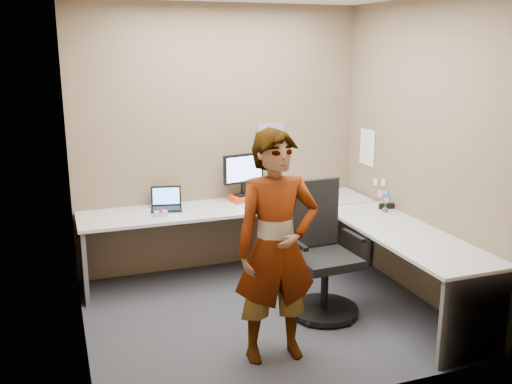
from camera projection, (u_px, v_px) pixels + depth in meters
name	position (u px, v px, depth m)	size (l,w,h in m)	color
ground	(264.00, 315.00, 4.99)	(3.00, 3.00, 0.00)	#25252A
wall_back	(220.00, 140.00, 5.84)	(3.00, 3.00, 0.00)	brown
wall_right	(420.00, 153.00, 5.15)	(2.70, 2.70, 0.00)	brown
wall_left	(73.00, 178.00, 4.17)	(2.70, 2.70, 0.00)	brown
desk	(293.00, 232.00, 5.34)	(2.98, 2.58, 0.73)	#B1B1B1
paper_ream	(244.00, 198.00, 5.90)	(0.28, 0.21, 0.06)	red
monitor	(244.00, 171.00, 5.85)	(0.45, 0.17, 0.43)	black
laptop	(166.00, 203.00, 5.60)	(0.34, 0.30, 0.21)	black
trackball_mouse	(161.00, 213.00, 5.36)	(0.12, 0.08, 0.07)	#B7B7BC
origami	(240.00, 209.00, 5.50)	(0.10, 0.10, 0.06)	white
stapler	(386.00, 206.00, 5.60)	(0.15, 0.04, 0.06)	black
flower	(386.00, 198.00, 5.46)	(0.07, 0.07, 0.22)	brown
calendar_purple	(271.00, 142.00, 6.02)	(0.30, 0.01, 0.40)	#846BB7
calendar_white	(367.00, 147.00, 5.99)	(0.01, 0.28, 0.38)	white
sticky_note_a	(384.00, 182.00, 5.74)	(0.01, 0.07, 0.07)	#F2E059
sticky_note_b	(380.00, 194.00, 5.82)	(0.01, 0.07, 0.07)	pink
sticky_note_c	(387.00, 198.00, 5.72)	(0.01, 0.07, 0.07)	pink
sticky_note_d	(376.00, 182.00, 5.89)	(0.01, 0.07, 0.07)	#F2E059
office_chair	(321.00, 262.00, 4.95)	(0.61, 0.61, 1.14)	black
person	(277.00, 248.00, 4.13)	(0.63, 0.41, 1.73)	#999399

